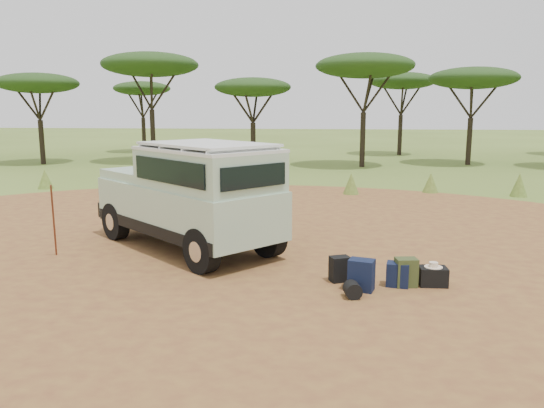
# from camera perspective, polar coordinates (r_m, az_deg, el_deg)

# --- Properties ---
(ground) EXTENTS (140.00, 140.00, 0.00)m
(ground) POSITION_cam_1_polar(r_m,az_deg,el_deg) (11.79, -4.45, -5.23)
(ground) COLOR #526825
(ground) RESTS_ON ground
(dirt_clearing) EXTENTS (23.00, 23.00, 0.01)m
(dirt_clearing) POSITION_cam_1_polar(r_m,az_deg,el_deg) (11.79, -4.45, -5.21)
(dirt_clearing) COLOR olive
(dirt_clearing) RESTS_ON ground
(grass_fringe) EXTENTS (36.60, 1.60, 0.90)m
(grass_fringe) POSITION_cam_1_polar(r_m,az_deg,el_deg) (20.13, 0.24, 2.45)
(grass_fringe) COLOR #526825
(grass_fringe) RESTS_ON ground
(acacia_treeline) EXTENTS (46.70, 13.20, 6.26)m
(acacia_treeline) POSITION_cam_1_polar(r_m,az_deg,el_deg) (31.06, 3.52, 13.46)
(acacia_treeline) COLOR black
(acacia_treeline) RESTS_ON ground
(safari_vehicle) EXTENTS (4.99, 4.77, 2.43)m
(safari_vehicle) POSITION_cam_1_polar(r_m,az_deg,el_deg) (11.97, -8.76, 0.67)
(safari_vehicle) COLOR #A7C2A6
(safari_vehicle) RESTS_ON ground
(walking_staff) EXTENTS (0.20, 0.34, 1.59)m
(walking_staff) POSITION_cam_1_polar(r_m,az_deg,el_deg) (12.13, -22.43, -1.70)
(walking_staff) COLOR #632E17
(walking_staff) RESTS_ON ground
(backpack_black) EXTENTS (0.42, 0.37, 0.47)m
(backpack_black) POSITION_cam_1_polar(r_m,az_deg,el_deg) (9.87, 7.29, -6.96)
(backpack_black) COLOR black
(backpack_black) RESTS_ON ground
(backpack_navy) EXTENTS (0.50, 0.42, 0.56)m
(backpack_navy) POSITION_cam_1_polar(r_m,az_deg,el_deg) (9.44, 9.59, -7.55)
(backpack_navy) COLOR #131F3C
(backpack_navy) RESTS_ON ground
(backpack_olive) EXTENTS (0.42, 0.33, 0.52)m
(backpack_olive) POSITION_cam_1_polar(r_m,az_deg,el_deg) (9.82, 14.21, -7.16)
(backpack_olive) COLOR #3A4A22
(backpack_olive) RESTS_ON ground
(duffel_navy) EXTENTS (0.44, 0.36, 0.44)m
(duffel_navy) POSITION_cam_1_polar(r_m,az_deg,el_deg) (9.80, 13.37, -7.40)
(duffel_navy) COLOR #131F3C
(duffel_navy) RESTS_ON ground
(hard_case) EXTENTS (0.50, 0.36, 0.35)m
(hard_case) POSITION_cam_1_polar(r_m,az_deg,el_deg) (10.01, 16.91, -7.47)
(hard_case) COLOR black
(hard_case) RESTS_ON ground
(stuff_sack) EXTENTS (0.33, 0.33, 0.28)m
(stuff_sack) POSITION_cam_1_polar(r_m,az_deg,el_deg) (9.11, 8.66, -9.13)
(stuff_sack) COLOR black
(stuff_sack) RESTS_ON ground
(safari_hat) EXTENTS (0.32, 0.32, 0.09)m
(safari_hat) POSITION_cam_1_polar(r_m,az_deg,el_deg) (9.95, 16.98, -6.33)
(safari_hat) COLOR beige
(safari_hat) RESTS_ON hard_case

